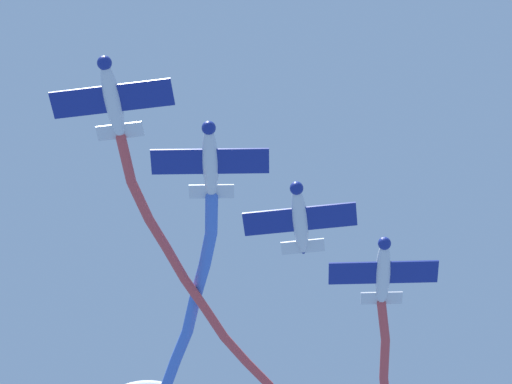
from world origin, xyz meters
name	(u,v)px	position (x,y,z in m)	size (l,w,h in m)	color
airplane_lead	(112,98)	(-4.19, 3.73, 58.76)	(7.94, 6.08, 1.96)	silver
smoke_trail_lead	(190,277)	(-2.20, -11.17, 59.64)	(2.50, 25.17, 2.54)	#DB4C4C
airplane_left_wing	(210,161)	(-7.80, -2.95, 59.01)	(7.83, 6.06, 1.96)	silver
smoke_trail_left_wing	(186,318)	(0.13, -15.13, 60.79)	(15.73, 19.42, 4.00)	#4C75DB
airplane_right_wing	(300,218)	(-11.38, -9.63, 59.26)	(7.93, 6.08, 1.96)	silver
airplane_slot	(383,272)	(-14.98, -16.31, 59.51)	(7.85, 6.07, 1.96)	silver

